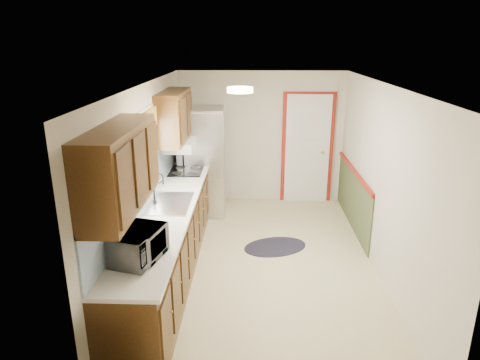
{
  "coord_description": "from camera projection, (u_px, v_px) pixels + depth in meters",
  "views": [
    {
      "loc": [
        -0.14,
        -5.21,
        2.91
      ],
      "look_at": [
        -0.31,
        0.15,
        1.15
      ],
      "focal_mm": 32.0,
      "sensor_mm": 36.0,
      "label": 1
    }
  ],
  "objects": [
    {
      "name": "rug",
      "position": [
        275.0,
        247.0,
        6.31
      ],
      "size": [
        1.09,
        0.89,
        0.01
      ],
      "primitive_type": "ellipsoid",
      "rotation": [
        0.0,
        0.0,
        0.34
      ],
      "color": "black",
      "rests_on": "ground"
    },
    {
      "name": "ceiling_fixture",
      "position": [
        240.0,
        90.0,
        4.93
      ],
      "size": [
        0.3,
        0.3,
        0.06
      ],
      "primitive_type": "cylinder",
      "color": "#FFD88C",
      "rests_on": "room_shell"
    },
    {
      "name": "room_shell",
      "position": [
        264.0,
        180.0,
        5.47
      ],
      "size": [
        3.2,
        5.2,
        2.52
      ],
      "color": "#C6BC8C",
      "rests_on": "ground"
    },
    {
      "name": "back_wall_trim",
      "position": [
        317.0,
        159.0,
        7.64
      ],
      "size": [
        1.12,
        2.3,
        2.08
      ],
      "color": "maroon",
      "rests_on": "ground"
    },
    {
      "name": "cooktop",
      "position": [
        186.0,
        171.0,
        6.72
      ],
      "size": [
        0.5,
        0.6,
        0.02
      ],
      "primitive_type": "cube",
      "color": "black",
      "rests_on": "kitchen_run"
    },
    {
      "name": "microwave",
      "position": [
        138.0,
        242.0,
        3.97
      ],
      "size": [
        0.43,
        0.6,
        0.37
      ],
      "primitive_type": "imported",
      "rotation": [
        0.0,
        0.0,
        1.32
      ],
      "color": "white",
      "rests_on": "kitchen_run"
    },
    {
      "name": "kitchen_run",
      "position": [
        165.0,
        216.0,
        5.36
      ],
      "size": [
        0.63,
        4.0,
        2.2
      ],
      "color": "#3D240D",
      "rests_on": "ground"
    },
    {
      "name": "refrigerator",
      "position": [
        202.0,
        161.0,
        7.34
      ],
      "size": [
        0.8,
        0.79,
        1.85
      ],
      "rotation": [
        0.0,
        0.0,
        0.04
      ],
      "color": "#B7B7BC",
      "rests_on": "ground"
    }
  ]
}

